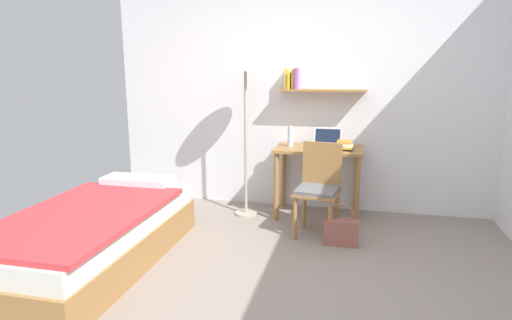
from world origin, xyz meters
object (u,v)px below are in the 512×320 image
(desk_chair, at_px, (319,185))
(laptop, at_px, (327,142))
(book_stack, at_px, (345,145))
(bed, at_px, (93,236))
(water_bottle, at_px, (290,136))
(standing_lamp, at_px, (245,69))
(desk, at_px, (318,162))
(handbag, at_px, (341,231))

(desk_chair, height_order, laptop, laptop)
(laptop, height_order, book_stack, laptop)
(laptop, distance_m, book_stack, 0.22)
(bed, height_order, water_bottle, water_bottle)
(standing_lamp, xyz_separation_m, laptop, (0.84, 0.22, -0.76))
(laptop, bearing_deg, book_stack, -33.77)
(desk_chair, height_order, water_bottle, water_bottle)
(desk, bearing_deg, book_stack, -8.12)
(desk, height_order, standing_lamp, standing_lamp)
(standing_lamp, bearing_deg, desk_chair, -24.34)
(handbag, bearing_deg, desk, 110.94)
(desk, relative_size, book_stack, 3.67)
(desk_chair, xyz_separation_m, handbag, (0.23, -0.24, -0.35))
(desk_chair, height_order, standing_lamp, standing_lamp)
(standing_lamp, bearing_deg, laptop, 14.48)
(book_stack, bearing_deg, desk, 171.88)
(desk, xyz_separation_m, desk_chair, (0.05, -0.50, -0.12))
(handbag, bearing_deg, laptop, 103.78)
(standing_lamp, relative_size, book_stack, 7.09)
(water_bottle, bearing_deg, bed, -130.47)
(water_bottle, xyz_separation_m, handbag, (0.59, -0.75, -0.73))
(desk_chair, xyz_separation_m, laptop, (0.03, 0.58, 0.32))
(book_stack, bearing_deg, laptop, 146.23)
(standing_lamp, height_order, laptop, standing_lamp)
(standing_lamp, xyz_separation_m, book_stack, (1.03, 0.09, -0.77))
(desk_chair, bearing_deg, standing_lamp, 155.66)
(standing_lamp, relative_size, handbag, 4.49)
(desk_chair, height_order, book_stack, desk_chair)
(water_bottle, bearing_deg, handbag, -52.00)
(desk, bearing_deg, water_bottle, 177.08)
(book_stack, bearing_deg, bed, -141.44)
(desk, height_order, desk_chair, desk_chair)
(standing_lamp, bearing_deg, book_stack, 5.20)
(desk_chair, distance_m, book_stack, 0.60)
(bed, distance_m, laptop, 2.48)
(desk_chair, relative_size, water_bottle, 4.01)
(bed, relative_size, laptop, 6.71)
(laptop, relative_size, book_stack, 1.20)
(handbag, bearing_deg, book_stack, 91.38)
(desk_chair, relative_size, standing_lamp, 0.50)
(water_bottle, distance_m, handbag, 1.20)
(desk, xyz_separation_m, laptop, (0.08, 0.09, 0.21))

